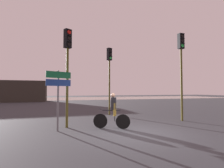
{
  "coord_description": "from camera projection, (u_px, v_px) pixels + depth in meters",
  "views": [
    {
      "loc": [
        -3.11,
        -6.51,
        1.71
      ],
      "look_at": [
        0.5,
        5.0,
        2.2
      ],
      "focal_mm": 28.0,
      "sensor_mm": 36.0,
      "label": 1
    }
  ],
  "objects": [
    {
      "name": "traffic_light_near_right",
      "position": [
        181.0,
        61.0,
        10.19
      ],
      "size": [
        0.33,
        0.34,
        5.09
      ],
      "rotation": [
        0.0,
        0.0,
        3.17
      ],
      "color": "#4C4719",
      "rests_on": "ground"
    },
    {
      "name": "direction_sign_post",
      "position": [
        58.0,
        89.0,
        7.49
      ],
      "size": [
        1.03,
        0.44,
        2.6
      ],
      "rotation": [
        0.0,
        0.0,
        3.53
      ],
      "color": "slate",
      "rests_on": "ground"
    },
    {
      "name": "ground_plane",
      "position": [
        137.0,
        133.0,
        7.07
      ],
      "size": [
        120.0,
        120.0,
        0.0
      ],
      "primitive_type": "plane",
      "color": "#333338"
    },
    {
      "name": "distant_building",
      "position": [
        6.0,
        91.0,
        27.43
      ],
      "size": [
        11.89,
        4.0,
        3.34
      ],
      "primitive_type": "cube",
      "color": "#2D2823",
      "rests_on": "ground"
    },
    {
      "name": "traffic_light_center",
      "position": [
        109.0,
        69.0,
        12.69
      ],
      "size": [
        0.39,
        0.41,
        4.85
      ],
      "rotation": [
        0.0,
        0.0,
        3.56
      ],
      "color": "#4C4719",
      "rests_on": "ground"
    },
    {
      "name": "traffic_light_near_left",
      "position": [
        68.0,
        59.0,
        8.31
      ],
      "size": [
        0.4,
        0.42,
        4.67
      ],
      "rotation": [
        0.0,
        0.0,
        3.63
      ],
      "color": "#4C4719",
      "rests_on": "ground"
    },
    {
      "name": "water_strip",
      "position": [
        71.0,
        98.0,
        40.14
      ],
      "size": [
        80.0,
        16.0,
        0.01
      ],
      "primitive_type": "cube",
      "color": "#9E937F",
      "rests_on": "ground"
    },
    {
      "name": "cyclist",
      "position": [
        113.0,
        111.0,
        7.98
      ],
      "size": [
        1.54,
        0.83,
        1.62
      ],
      "rotation": [
        0.0,
        0.0,
        1.1
      ],
      "color": "black",
      "rests_on": "ground"
    }
  ]
}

